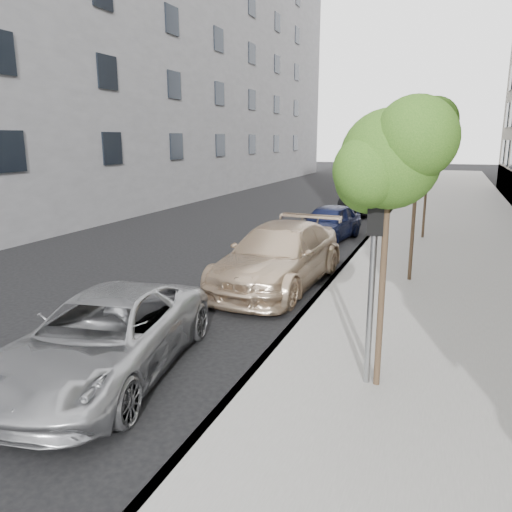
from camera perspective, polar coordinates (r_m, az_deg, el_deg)
The scene contains 12 objects.
ground at distance 8.24m, azimuth -11.64°, elevation -15.77°, with size 160.00×160.00×0.00m, color black.
sidewalk at distance 30.25m, azimuth 21.53°, elevation 4.99°, with size 6.40×72.00×0.14m, color gray.
curb at distance 30.38m, azimuth 15.62°, elevation 5.46°, with size 0.15×72.00×0.14m, color #9E9B93.
tree_near at distance 7.54m, azimuth 15.26°, elevation 10.66°, with size 1.77×1.57×4.41m.
tree_mid at distance 14.02m, azimuth 18.34°, elevation 13.28°, with size 1.79×1.59×4.87m.
tree_far at distance 20.51m, azimuth 19.40°, elevation 13.21°, with size 1.63×1.43×4.86m.
signal_pole at distance 7.83m, azimuth 13.16°, elevation -1.65°, with size 0.26×0.21×2.95m.
minivan at distance 8.92m, azimuth -16.88°, elevation -8.81°, with size 2.31×5.02×1.39m, color #9EA0A3.
suv at distance 13.63m, azimuth 2.62°, elevation 0.00°, with size 2.33×5.74×1.67m, color #D0B494.
sedan_blue at distance 19.99m, azimuth 8.32°, elevation 3.80°, with size 1.68×4.17×1.42m, color #101738.
sedan_black at distance 27.45m, azimuth 11.36°, elevation 6.20°, with size 1.46×4.19×1.38m, color black.
sedan_rear at distance 32.26m, azimuth 13.40°, elevation 7.06°, with size 1.82×4.48×1.30m, color #A9ACB1.
Camera 1 is at (4.03, -5.99, 3.97)m, focal length 35.00 mm.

